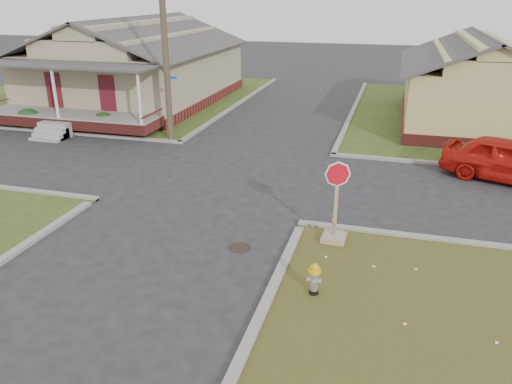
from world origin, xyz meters
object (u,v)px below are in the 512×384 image
(fire_hydrant, at_px, (314,277))
(red_sedan, at_px, (510,160))
(utility_pole, at_px, (165,40))
(stop_sign, at_px, (335,224))

(fire_hydrant, relative_size, red_sedan, 0.17)
(utility_pole, distance_m, stop_sign, 12.85)
(fire_hydrant, relative_size, stop_sign, 0.34)
(stop_sign, distance_m, red_sedan, 8.77)
(stop_sign, bearing_deg, red_sedan, 52.34)
(fire_hydrant, bearing_deg, stop_sign, 90.93)
(utility_pole, relative_size, red_sedan, 1.88)
(red_sedan, bearing_deg, fire_hydrant, 169.94)
(utility_pole, bearing_deg, fire_hydrant, -51.85)
(fire_hydrant, bearing_deg, red_sedan, 62.01)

